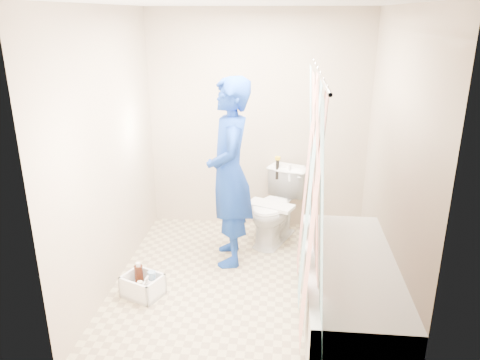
# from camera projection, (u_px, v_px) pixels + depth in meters

# --- Properties ---
(floor) EXTENTS (2.60, 2.60, 0.00)m
(floor) POSITION_uv_depth(u_px,v_px,m) (247.00, 282.00, 4.30)
(floor) COLOR tan
(floor) RESTS_ON ground
(ceiling) EXTENTS (2.40, 2.60, 0.02)m
(ceiling) POSITION_uv_depth(u_px,v_px,m) (249.00, 3.00, 3.49)
(ceiling) COLOR silver
(ceiling) RESTS_ON wall_back
(wall_back) EXTENTS (2.40, 0.02, 2.40)m
(wall_back) POSITION_uv_depth(u_px,v_px,m) (258.00, 123.00, 5.11)
(wall_back) COLOR tan
(wall_back) RESTS_ON ground
(wall_front) EXTENTS (2.40, 0.02, 2.40)m
(wall_front) POSITION_uv_depth(u_px,v_px,m) (229.00, 222.00, 2.68)
(wall_front) COLOR tan
(wall_front) RESTS_ON ground
(wall_left) EXTENTS (0.02, 2.60, 2.40)m
(wall_left) POSITION_uv_depth(u_px,v_px,m) (108.00, 153.00, 4.01)
(wall_left) COLOR tan
(wall_left) RESTS_ON ground
(wall_right) EXTENTS (0.02, 2.60, 2.40)m
(wall_right) POSITION_uv_depth(u_px,v_px,m) (395.00, 161.00, 3.78)
(wall_right) COLOR tan
(wall_right) RESTS_ON ground
(bathtub) EXTENTS (0.70, 1.75, 0.50)m
(bathtub) POSITION_uv_depth(u_px,v_px,m) (349.00, 287.00, 3.73)
(bathtub) COLOR silver
(bathtub) RESTS_ON ground
(curtain_rod) EXTENTS (0.02, 1.90, 0.02)m
(curtain_rod) POSITION_uv_depth(u_px,v_px,m) (319.00, 72.00, 3.20)
(curtain_rod) COLOR silver
(curtain_rod) RESTS_ON wall_back
(shower_curtain) EXTENTS (0.06, 1.75, 1.80)m
(shower_curtain) POSITION_uv_depth(u_px,v_px,m) (312.00, 198.00, 3.51)
(shower_curtain) COLOR silver
(shower_curtain) RESTS_ON curtain_rod
(toilet) EXTENTS (0.69, 0.87, 0.77)m
(toilet) POSITION_uv_depth(u_px,v_px,m) (276.00, 207.00, 4.96)
(toilet) COLOR white
(toilet) RESTS_ON ground
(tank_lid) EXTENTS (0.52, 0.38, 0.04)m
(tank_lid) POSITION_uv_depth(u_px,v_px,m) (271.00, 205.00, 4.84)
(tank_lid) COLOR white
(tank_lid) RESTS_ON toilet
(tank_internals) EXTENTS (0.18, 0.10, 0.25)m
(tank_internals) POSITION_uv_depth(u_px,v_px,m) (281.00, 168.00, 5.03)
(tank_internals) COLOR black
(tank_internals) RESTS_ON toilet
(plumber) EXTENTS (0.54, 0.73, 1.81)m
(plumber) POSITION_uv_depth(u_px,v_px,m) (230.00, 174.00, 4.40)
(plumber) COLOR navy
(plumber) RESTS_ON ground
(cleaning_caddy) EXTENTS (0.40, 0.36, 0.25)m
(cleaning_caddy) POSITION_uv_depth(u_px,v_px,m) (144.00, 287.00, 4.06)
(cleaning_caddy) COLOR white
(cleaning_caddy) RESTS_ON ground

